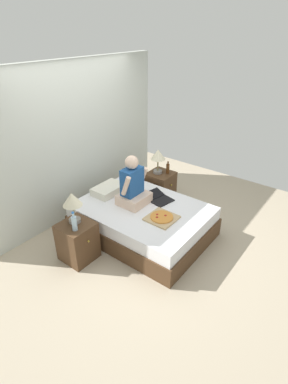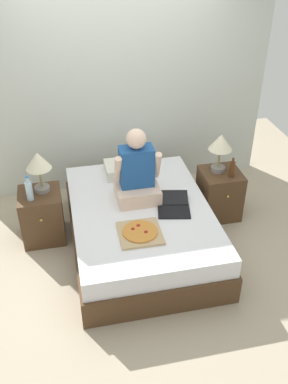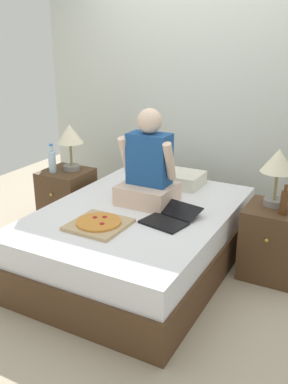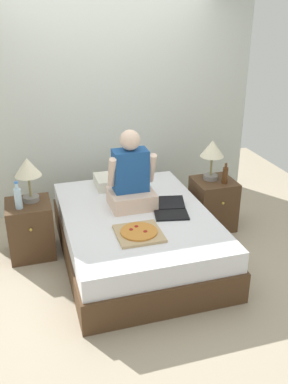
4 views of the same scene
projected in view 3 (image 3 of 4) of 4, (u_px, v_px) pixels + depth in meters
name	position (u px, v px, depth m)	size (l,w,h in m)	color
ground_plane	(138.00, 264.00, 3.60)	(5.65, 5.65, 0.00)	tan
wall_back	(203.00, 95.00, 4.29)	(3.65, 0.12, 2.50)	silver
bed	(138.00, 238.00, 3.52)	(1.44, 1.98, 0.50)	#4C331E
nightstand_left	(67.00, 198.00, 4.25)	(0.44, 0.47, 0.57)	#4C331E
lamp_on_left_nightstand	(70.00, 137.00, 4.07)	(0.26, 0.26, 0.45)	gray
water_bottle	(52.00, 161.00, 4.08)	(0.07, 0.07, 0.28)	silver
nightstand_right	(272.00, 242.00, 3.36)	(0.44, 0.47, 0.57)	#4C331E
lamp_on_right_nightstand	(278.00, 165.00, 3.20)	(0.26, 0.26, 0.45)	gray
beer_bottle	(284.00, 202.00, 3.11)	(0.06, 0.06, 0.23)	#512D14
pillow	(174.00, 178.00, 4.00)	(0.52, 0.34, 0.12)	silver
person_seated	(149.00, 169.00, 3.49)	(0.47, 0.40, 0.78)	beige
laptop	(169.00, 219.00, 3.21)	(0.39, 0.47, 0.07)	black
pizza_box	(99.00, 224.00, 3.12)	(0.41, 0.41, 0.04)	tan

